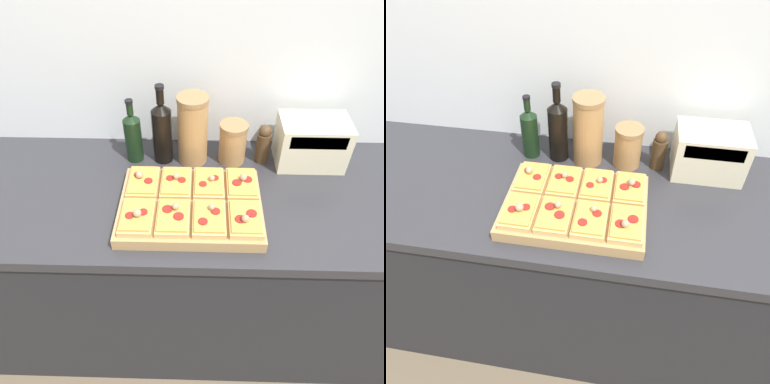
% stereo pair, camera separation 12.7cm
% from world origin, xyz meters
% --- Properties ---
extents(ground_plane, '(12.00, 12.00, 0.00)m').
position_xyz_m(ground_plane, '(0.00, 0.00, 0.00)').
color(ground_plane, brown).
extents(wall_back, '(6.00, 0.06, 2.50)m').
position_xyz_m(wall_back, '(0.00, 0.67, 1.25)').
color(wall_back, silver).
rests_on(wall_back, ground_plane).
extents(kitchen_counter, '(2.63, 0.67, 0.91)m').
position_xyz_m(kitchen_counter, '(0.00, 0.32, 0.45)').
color(kitchen_counter, '#232328').
rests_on(kitchen_counter, ground_plane).
extents(cutting_board, '(0.48, 0.35, 0.04)m').
position_xyz_m(cutting_board, '(0.00, 0.22, 0.93)').
color(cutting_board, tan).
rests_on(cutting_board, kitchen_counter).
extents(pizza_slice_back_left, '(0.11, 0.16, 0.05)m').
position_xyz_m(pizza_slice_back_left, '(-0.17, 0.30, 0.96)').
color(pizza_slice_back_left, tan).
rests_on(pizza_slice_back_left, cutting_board).
extents(pizza_slice_back_midleft, '(0.11, 0.16, 0.05)m').
position_xyz_m(pizza_slice_back_midleft, '(-0.05, 0.30, 0.96)').
color(pizza_slice_back_midleft, tan).
rests_on(pizza_slice_back_midleft, cutting_board).
extents(pizza_slice_back_midright, '(0.11, 0.16, 0.05)m').
position_xyz_m(pizza_slice_back_midright, '(0.06, 0.30, 0.96)').
color(pizza_slice_back_midright, tan).
rests_on(pizza_slice_back_midright, cutting_board).
extents(pizza_slice_back_right, '(0.11, 0.16, 0.05)m').
position_xyz_m(pizza_slice_back_right, '(0.18, 0.30, 0.96)').
color(pizza_slice_back_right, tan).
rests_on(pizza_slice_back_right, cutting_board).
extents(pizza_slice_front_left, '(0.11, 0.16, 0.06)m').
position_xyz_m(pizza_slice_front_left, '(-0.17, 0.14, 0.96)').
color(pizza_slice_front_left, tan).
rests_on(pizza_slice_front_left, cutting_board).
extents(pizza_slice_front_midleft, '(0.11, 0.16, 0.05)m').
position_xyz_m(pizza_slice_front_midleft, '(-0.05, 0.14, 0.96)').
color(pizza_slice_front_midleft, tan).
rests_on(pizza_slice_front_midleft, cutting_board).
extents(pizza_slice_front_midright, '(0.11, 0.16, 0.05)m').
position_xyz_m(pizza_slice_front_midright, '(0.06, 0.14, 0.96)').
color(pizza_slice_front_midright, tan).
rests_on(pizza_slice_front_midright, cutting_board).
extents(pizza_slice_front_right, '(0.11, 0.16, 0.05)m').
position_xyz_m(pizza_slice_front_right, '(0.18, 0.14, 0.96)').
color(pizza_slice_front_right, tan).
rests_on(pizza_slice_front_right, cutting_board).
extents(olive_oil_bottle, '(0.07, 0.07, 0.26)m').
position_xyz_m(olive_oil_bottle, '(-0.23, 0.51, 1.01)').
color(olive_oil_bottle, black).
rests_on(olive_oil_bottle, kitchen_counter).
extents(wine_bottle, '(0.08, 0.08, 0.32)m').
position_xyz_m(wine_bottle, '(-0.12, 0.51, 1.04)').
color(wine_bottle, black).
rests_on(wine_bottle, kitchen_counter).
extents(grain_jar_tall, '(0.12, 0.12, 0.28)m').
position_xyz_m(grain_jar_tall, '(0.00, 0.51, 1.05)').
color(grain_jar_tall, '#AD7F4C').
rests_on(grain_jar_tall, kitchen_counter).
extents(grain_jar_short, '(0.11, 0.11, 0.17)m').
position_xyz_m(grain_jar_short, '(0.15, 0.51, 0.99)').
color(grain_jar_short, '#AD7F4C').
rests_on(grain_jar_short, kitchen_counter).
extents(pepper_mill, '(0.05, 0.05, 0.16)m').
position_xyz_m(pepper_mill, '(0.27, 0.51, 0.98)').
color(pepper_mill, '#47331E').
rests_on(pepper_mill, kitchen_counter).
extents(toaster_oven, '(0.28, 0.17, 0.18)m').
position_xyz_m(toaster_oven, '(0.45, 0.51, 1.00)').
color(toaster_oven, beige).
rests_on(toaster_oven, kitchen_counter).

